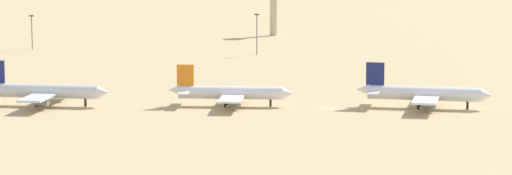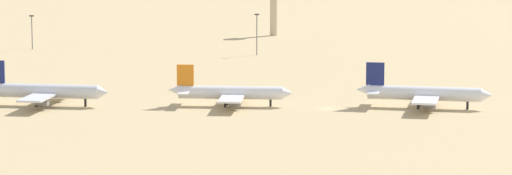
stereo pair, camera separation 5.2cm
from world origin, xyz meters
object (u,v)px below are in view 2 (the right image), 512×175
light_pole_west (32,29)px  light_pole_mid (257,31)px  parked_jet_orange_3 (230,93)px  parked_jet_navy_2 (42,91)px  parked_jet_navy_4 (423,94)px  control_tower (274,2)px

light_pole_west → light_pole_mid: bearing=-9.3°
parked_jet_orange_3 → light_pole_mid: bearing=91.1°
light_pole_mid → parked_jet_navy_2: bearing=-112.7°
light_pole_west → parked_jet_navy_4: bearing=-44.4°
parked_jet_navy_2 → light_pole_mid: 133.47m
parked_jet_orange_3 → control_tower: control_tower is taller
light_pole_west → light_pole_mid: (87.55, -14.38, 1.10)m
parked_jet_orange_3 → parked_jet_navy_4: 51.98m
parked_jet_navy_2 → control_tower: control_tower is taller
light_pole_west → parked_jet_navy_2: bearing=-75.3°
parked_jet_orange_3 → parked_jet_navy_4: (51.98, -0.32, 0.25)m
parked_jet_navy_4 → control_tower: 200.71m
parked_jet_navy_2 → parked_jet_orange_3: size_ratio=1.09×
control_tower → light_pole_mid: 73.54m
parked_jet_navy_2 → parked_jet_orange_3: parked_jet_navy_2 is taller
parked_jet_orange_3 → light_pole_west: (-86.78, 135.41, 4.07)m
parked_jet_orange_3 → light_pole_west: light_pole_west is taller
control_tower → light_pole_mid: (-3.24, -73.26, -5.49)m
control_tower → parked_jet_navy_4: bearing=-76.2°
parked_jet_navy_4 → light_pole_west: bearing=144.5°
parked_jet_navy_2 → control_tower: bearing=79.8°
parked_jet_navy_2 → light_pole_mid: (51.57, 123.01, 4.86)m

